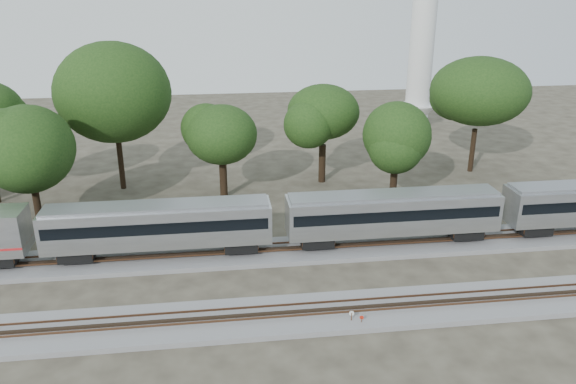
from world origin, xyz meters
The scene contains 13 objects.
ground centered at (0.00, 0.00, 0.00)m, with size 160.00×160.00×0.00m, color #383328.
track_far centered at (0.00, 6.00, 0.21)m, with size 160.00×5.00×0.73m.
track_near centered at (0.00, -4.00, 0.21)m, with size 160.00×5.00×0.73m.
train centered at (12.93, 6.00, 3.38)m, with size 96.52×3.34×4.92m.
switch_stand_red centered at (7.11, -5.69, 0.57)m, with size 0.28×0.09×0.89m.
switch_stand_white centered at (6.48, -5.40, 0.72)m, with size 0.36×0.07×1.13m.
switch_lever centered at (8.20, -5.92, 0.15)m, with size 0.50×0.30×0.30m, color #512D19.
tree_2 centered at (-19.44, 14.77, 7.72)m, with size 7.87×7.87×11.09m.
tree_3 centered at (-12.99, 24.53, 10.93)m, with size 11.11×11.11×15.67m.
tree_4 centered at (-1.66, 20.21, 7.05)m, with size 7.18×7.18×10.13m.
tree_5 centered at (9.88, 23.81, 8.32)m, with size 8.47×8.47×11.95m.
tree_6 centered at (16.09, 16.21, 7.44)m, with size 7.58×7.58×10.68m.
tree_7 centered at (28.89, 25.23, 9.95)m, with size 10.12×10.12×14.27m.
Camera 1 is at (-2.07, -37.45, 22.33)m, focal length 35.00 mm.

